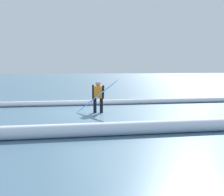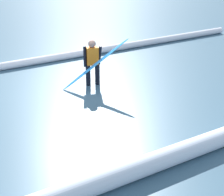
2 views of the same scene
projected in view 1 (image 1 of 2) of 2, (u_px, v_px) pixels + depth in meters
ground_plane at (88, 112)px, 12.77m from camera, size 149.02×149.02×0.00m
surfer at (98, 95)px, 12.61m from camera, size 0.51×0.30×1.36m
surfboard at (97, 96)px, 12.28m from camera, size 1.83×0.97×1.50m
wave_crest_foreground at (98, 102)px, 15.27m from camera, size 15.07×0.47×0.26m
wave_crest_midground at (35, 132)px, 8.05m from camera, size 15.53×0.72×0.39m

